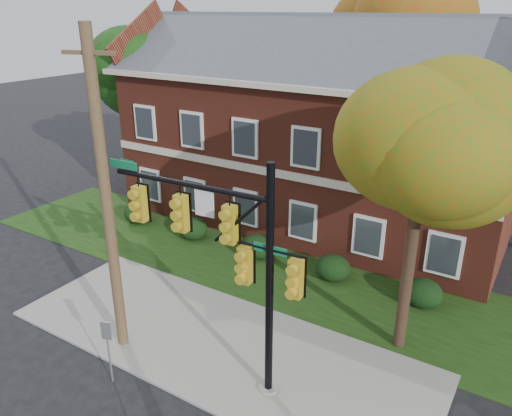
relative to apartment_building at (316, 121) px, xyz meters
The scene contains 15 objects.
ground 13.11m from the apartment_building, 80.50° to the right, with size 120.00×120.00×0.00m, color black.
sidewalk 12.18m from the apartment_building, 79.65° to the right, with size 14.00×5.00×0.08m, color gray.
grass_strip 8.01m from the apartment_building, 71.43° to the right, with size 30.00×6.00×0.04m, color #193811.
apartment_building is the anchor object (origin of this frame).
hedge_far_left 9.82m from the apartment_building, 143.11° to the right, with size 1.40×1.26×1.05m, color black.
hedge_left 7.73m from the apartment_building, 123.67° to the right, with size 1.40×1.26×1.05m, color black.
hedge_center 6.89m from the apartment_building, 90.00° to the right, with size 1.40×1.26×1.05m, color black.
hedge_right 7.73m from the apartment_building, 56.33° to the right, with size 1.40×1.26×1.05m, color black.
hedge_far_right 9.82m from the apartment_building, 36.89° to the right, with size 1.40×1.26×1.05m, color black.
tree_near_right 10.97m from the apartment_building, 48.23° to the right, with size 4.50×4.25×8.58m.
tree_left_rear 9.94m from the apartment_building, behind, with size 5.40×5.10×8.88m.
tree_far_rear 8.84m from the apartment_building, 80.29° to the left, with size 6.84×6.46×11.52m.
traffic_signal 12.46m from the apartment_building, 74.53° to the right, with size 6.02×0.65×6.72m.
utility_pole 12.57m from the apartment_building, 92.28° to the right, with size 1.48×0.54×9.72m.
sign_post 14.42m from the apartment_building, 87.95° to the right, with size 0.29×0.14×2.04m.
Camera 1 is at (8.10, -9.51, 10.07)m, focal length 35.00 mm.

